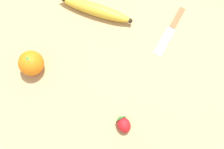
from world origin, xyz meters
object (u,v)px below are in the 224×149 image
(banana, at_px, (95,9))
(orange, at_px, (31,63))
(strawberry, at_px, (123,124))
(paring_knife, at_px, (171,29))

(banana, xyz_separation_m, orange, (0.22, -0.07, 0.02))
(banana, height_order, orange, orange)
(orange, bearing_deg, banana, 163.17)
(banana, relative_size, orange, 3.43)
(orange, distance_m, strawberry, 0.28)
(strawberry, xyz_separation_m, paring_knife, (-0.30, 0.00, -0.01))
(strawberry, height_order, paring_knife, strawberry)
(orange, distance_m, paring_knife, 0.40)
(paring_knife, bearing_deg, strawberry, 91.84)
(strawberry, distance_m, paring_knife, 0.30)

